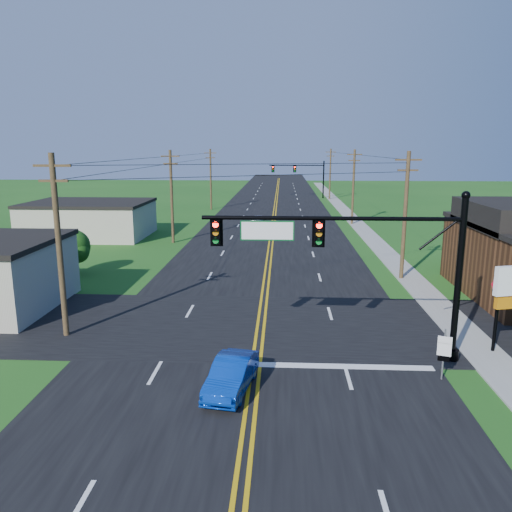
# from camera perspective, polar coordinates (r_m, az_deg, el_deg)

# --- Properties ---
(ground) EXTENTS (260.00, 260.00, 0.00)m
(ground) POSITION_cam_1_polar(r_m,az_deg,el_deg) (16.03, -2.08, -22.89)
(ground) COLOR #1B4F16
(ground) RESTS_ON ground
(road_main) EXTENTS (16.00, 220.00, 0.04)m
(road_main) POSITION_cam_1_polar(r_m,az_deg,el_deg) (63.72, 1.86, 4.00)
(road_main) COLOR black
(road_main) RESTS_ON ground
(road_cross) EXTENTS (70.00, 10.00, 0.04)m
(road_cross) POSITION_cam_1_polar(r_m,az_deg,el_deg) (26.71, 0.19, -7.86)
(road_cross) COLOR black
(road_cross) RESTS_ON ground
(sidewalk) EXTENTS (2.00, 160.00, 0.08)m
(sidewalk) POSITION_cam_1_polar(r_m,az_deg,el_deg) (54.62, 12.74, 2.33)
(sidewalk) COLOR gray
(sidewalk) RESTS_ON ground
(signal_mast_main) EXTENTS (11.30, 0.60, 7.48)m
(signal_mast_main) POSITION_cam_1_polar(r_m,az_deg,el_deg) (21.74, 11.17, 0.17)
(signal_mast_main) COLOR black
(signal_mast_main) RESTS_ON ground
(signal_mast_far) EXTENTS (10.98, 0.60, 7.48)m
(signal_mast_far) POSITION_cam_1_polar(r_m,az_deg,el_deg) (93.21, 5.03, 9.40)
(signal_mast_far) COLOR black
(signal_mast_far) RESTS_ON ground
(cream_bldg_far) EXTENTS (12.20, 9.20, 3.70)m
(cream_bldg_far) POSITION_cam_1_polar(r_m,az_deg,el_deg) (55.39, -18.50, 4.03)
(cream_bldg_far) COLOR #B8B19D
(cream_bldg_far) RESTS_ON ground
(utility_pole_left_a) EXTENTS (1.80, 0.28, 9.00)m
(utility_pole_left_a) POSITION_cam_1_polar(r_m,az_deg,el_deg) (25.81, -21.61, 1.37)
(utility_pole_left_a) COLOR #3C2C1B
(utility_pole_left_a) RESTS_ON ground
(utility_pole_left_b) EXTENTS (1.80, 0.28, 9.00)m
(utility_pole_left_b) POSITION_cam_1_polar(r_m,az_deg,el_deg) (49.43, -9.62, 6.91)
(utility_pole_left_b) COLOR #3C2C1B
(utility_pole_left_b) RESTS_ON ground
(utility_pole_left_c) EXTENTS (1.80, 0.28, 9.00)m
(utility_pole_left_c) POSITION_cam_1_polar(r_m,az_deg,el_deg) (75.93, -5.20, 8.87)
(utility_pole_left_c) COLOR #3C2C1B
(utility_pole_left_c) RESTS_ON ground
(utility_pole_right_a) EXTENTS (1.80, 0.28, 9.00)m
(utility_pole_right_a) POSITION_cam_1_polar(r_m,az_deg,el_deg) (36.36, 16.67, 4.67)
(utility_pole_right_a) COLOR #3C2C1B
(utility_pole_right_a) RESTS_ON ground
(utility_pole_right_b) EXTENTS (1.80, 0.28, 9.00)m
(utility_pole_right_b) POSITION_cam_1_polar(r_m,az_deg,el_deg) (61.80, 11.07, 7.91)
(utility_pole_right_b) COLOR #3C2C1B
(utility_pole_right_b) RESTS_ON ground
(utility_pole_right_c) EXTENTS (1.80, 0.28, 9.00)m
(utility_pole_right_c) POSITION_cam_1_polar(r_m,az_deg,el_deg) (91.55, 8.47, 9.37)
(utility_pole_right_c) COLOR #3C2C1B
(utility_pole_right_c) RESTS_ON ground
(tree_right_back) EXTENTS (3.00, 3.00, 4.10)m
(tree_right_back) POSITION_cam_1_polar(r_m,az_deg,el_deg) (42.27, 23.43, 2.27)
(tree_right_back) COLOR #3C2C1B
(tree_right_back) RESTS_ON ground
(tree_left) EXTENTS (2.40, 2.40, 3.37)m
(tree_left) POSITION_cam_1_polar(r_m,az_deg,el_deg) (38.85, -20.14, 1.07)
(tree_left) COLOR #3C2C1B
(tree_left) RESTS_ON ground
(blue_car) EXTENTS (1.98, 4.02, 1.27)m
(blue_car) POSITION_cam_1_polar(r_m,az_deg,el_deg) (19.76, -2.82, -13.50)
(blue_car) COLOR #0733A6
(blue_car) RESTS_ON ground
(distant_car) EXTENTS (2.01, 3.74, 1.21)m
(distant_car) POSITION_cam_1_polar(r_m,az_deg,el_deg) (60.69, 0.26, 4.15)
(distant_car) COLOR #A4A4A8
(distant_car) RESTS_ON ground
(route_sign) EXTENTS (0.53, 0.21, 2.19)m
(route_sign) POSITION_cam_1_polar(r_m,az_deg,el_deg) (21.63, 20.69, -10.11)
(route_sign) COLOR slate
(route_sign) RESTS_ON ground
(stop_sign) EXTENTS (0.81, 0.34, 2.40)m
(stop_sign) POSITION_cam_1_polar(r_m,az_deg,el_deg) (30.01, 26.04, -3.45)
(stop_sign) COLOR slate
(stop_sign) RESTS_ON ground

